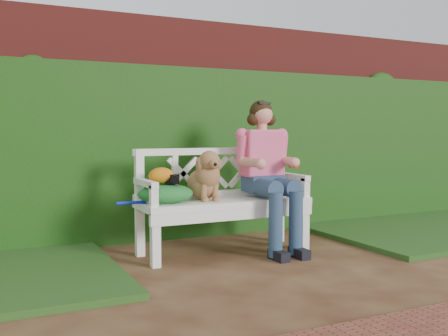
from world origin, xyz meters
name	(u,v)px	position (x,y,z in m)	size (l,w,h in m)	color
ground	(288,276)	(0.00, 0.00, 0.00)	(60.00, 60.00, 0.00)	#391D0E
brick_wall	(191,128)	(0.00, 1.90, 1.10)	(10.00, 0.30, 2.20)	maroon
ivy_hedge	(199,153)	(0.00, 1.68, 0.85)	(10.00, 0.18, 1.70)	#1E510E
grass_right	(429,227)	(2.40, 0.90, 0.03)	(2.60, 2.00, 0.05)	#1A360D
garden_bench	(224,226)	(-0.11, 0.87, 0.24)	(1.58, 0.60, 0.48)	white
seated_woman	(264,178)	(0.29, 0.85, 0.65)	(0.55, 0.73, 1.30)	#D04450
dog	(204,175)	(-0.29, 0.88, 0.70)	(0.29, 0.39, 0.43)	olive
tennis_racket	(160,201)	(-0.69, 0.88, 0.49)	(0.57, 0.24, 0.03)	white
green_bag	(166,193)	(-0.65, 0.85, 0.56)	(0.46, 0.36, 0.16)	#368729
camera_item	(172,179)	(-0.60, 0.83, 0.68)	(0.12, 0.09, 0.08)	black
baseball_glove	(161,176)	(-0.69, 0.86, 0.71)	(0.21, 0.16, 0.13)	#C16B0E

